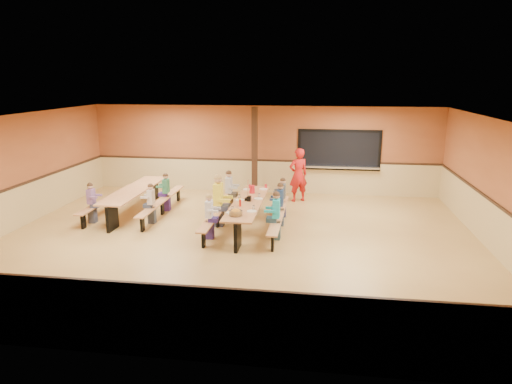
# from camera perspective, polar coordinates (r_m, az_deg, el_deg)

# --- Properties ---
(ground) EXTENTS (12.00, 12.00, 0.00)m
(ground) POSITION_cam_1_polar(r_m,az_deg,el_deg) (11.41, -2.36, -6.02)
(ground) COLOR #A3793E
(ground) RESTS_ON ground
(room_envelope) EXTENTS (12.04, 10.04, 3.02)m
(room_envelope) POSITION_cam_1_polar(r_m,az_deg,el_deg) (11.19, -2.39, -2.70)
(room_envelope) COLOR #99522C
(room_envelope) RESTS_ON ground
(kitchen_pass_through) EXTENTS (2.78, 0.28, 1.38)m
(kitchen_pass_through) POSITION_cam_1_polar(r_m,az_deg,el_deg) (15.70, 10.33, 4.97)
(kitchen_pass_through) COLOR black
(kitchen_pass_through) RESTS_ON ground
(structural_post) EXTENTS (0.18, 0.18, 3.00)m
(structural_post) POSITION_cam_1_polar(r_m,az_deg,el_deg) (15.28, -0.18, 4.99)
(structural_post) COLOR black
(structural_post) RESTS_ON ground
(cafeteria_table_main) EXTENTS (1.91, 3.70, 0.74)m
(cafeteria_table_main) POSITION_cam_1_polar(r_m,az_deg,el_deg) (12.12, -1.01, -2.17)
(cafeteria_table_main) COLOR #BD7B4B
(cafeteria_table_main) RESTS_ON ground
(cafeteria_table_second) EXTENTS (1.91, 3.70, 0.74)m
(cafeteria_table_second) POSITION_cam_1_polar(r_m,az_deg,el_deg) (13.93, -14.90, -0.49)
(cafeteria_table_second) COLOR #BD7B4B
(cafeteria_table_second) RESTS_ON ground
(seated_child_white_left) EXTENTS (0.34, 0.27, 1.14)m
(seated_child_white_left) POSITION_cam_1_polar(r_m,az_deg,el_deg) (11.39, -5.86, -3.09)
(seated_child_white_left) COLOR silver
(seated_child_white_left) RESTS_ON ground
(seated_adult_yellow) EXTENTS (0.46, 0.38, 1.40)m
(seated_adult_yellow) POSITION_cam_1_polar(r_m,az_deg,el_deg) (12.32, -4.73, -1.10)
(seated_adult_yellow) COLOR yellow
(seated_adult_yellow) RESTS_ON ground
(seated_child_grey_left) EXTENTS (0.37, 0.31, 1.22)m
(seated_child_grey_left) POSITION_cam_1_polar(r_m,az_deg,el_deg) (13.71, -3.40, 0.11)
(seated_child_grey_left) COLOR #B9B9B9
(seated_child_grey_left) RESTS_ON ground
(seated_child_teal_right) EXTENTS (0.37, 0.30, 1.20)m
(seated_child_teal_right) POSITION_cam_1_polar(r_m,az_deg,el_deg) (11.29, 2.54, -3.01)
(seated_child_teal_right) COLOR #1DA4AF
(seated_child_teal_right) RESTS_ON ground
(seated_child_navy_right) EXTENTS (0.35, 0.29, 1.18)m
(seated_child_navy_right) POSITION_cam_1_polar(r_m,az_deg,el_deg) (12.34, 3.03, -1.59)
(seated_child_navy_right) COLOR navy
(seated_child_navy_right) RESTS_ON ground
(seated_child_char_right) EXTENTS (0.33, 0.27, 1.14)m
(seated_child_char_right) POSITION_cam_1_polar(r_m,az_deg,el_deg) (13.14, 3.35, -0.71)
(seated_child_char_right) COLOR #43484C
(seated_child_char_right) RESTS_ON ground
(seated_child_purple_sec) EXTENTS (0.33, 0.27, 1.12)m
(seated_child_purple_sec) POSITION_cam_1_polar(r_m,az_deg,el_deg) (13.37, -19.86, -1.32)
(seated_child_purple_sec) COLOR slate
(seated_child_purple_sec) RESTS_ON ground
(seated_child_green_sec) EXTENTS (0.33, 0.27, 1.14)m
(seated_child_green_sec) POSITION_cam_1_polar(r_m,az_deg,el_deg) (13.99, -11.16, -0.03)
(seated_child_green_sec) COLOR #347B56
(seated_child_green_sec) RESTS_ON ground
(seated_child_tan_sec) EXTENTS (0.32, 0.26, 1.11)m
(seated_child_tan_sec) POSITION_cam_1_polar(r_m,az_deg,el_deg) (12.86, -12.95, -1.45)
(seated_child_tan_sec) COLOR #BFAB9B
(seated_child_tan_sec) RESTS_ON ground
(standing_woman) EXTENTS (0.76, 0.66, 1.74)m
(standing_woman) POSITION_cam_1_polar(r_m,az_deg,el_deg) (14.78, 5.31, 2.14)
(standing_woman) COLOR red
(standing_woman) RESTS_ON ground
(punch_pitcher) EXTENTS (0.16, 0.16, 0.22)m
(punch_pitcher) POSITION_cam_1_polar(r_m,az_deg,el_deg) (12.91, -0.50, 0.34)
(punch_pitcher) COLOR red
(punch_pitcher) RESTS_ON cafeteria_table_main
(chip_bowl) EXTENTS (0.32, 0.32, 0.15)m
(chip_bowl) POSITION_cam_1_polar(r_m,az_deg,el_deg) (10.84, -2.54, -2.58)
(chip_bowl) COLOR orange
(chip_bowl) RESTS_ON cafeteria_table_main
(napkin_dispenser) EXTENTS (0.10, 0.14, 0.13)m
(napkin_dispenser) POSITION_cam_1_polar(r_m,az_deg,el_deg) (12.10, -0.87, -0.83)
(napkin_dispenser) COLOR black
(napkin_dispenser) RESTS_ON cafeteria_table_main
(condiment_mustard) EXTENTS (0.06, 0.06, 0.17)m
(condiment_mustard) POSITION_cam_1_polar(r_m,az_deg,el_deg) (11.74, -2.04, -1.20)
(condiment_mustard) COLOR yellow
(condiment_mustard) RESTS_ON cafeteria_table_main
(condiment_ketchup) EXTENTS (0.06, 0.06, 0.17)m
(condiment_ketchup) POSITION_cam_1_polar(r_m,az_deg,el_deg) (11.60, -1.99, -1.39)
(condiment_ketchup) COLOR #B2140F
(condiment_ketchup) RESTS_ON cafeteria_table_main
(table_paddle) EXTENTS (0.16, 0.16, 0.56)m
(table_paddle) POSITION_cam_1_polar(r_m,az_deg,el_deg) (12.16, -1.00, -0.40)
(table_paddle) COLOR black
(table_paddle) RESTS_ON cafeteria_table_main
(place_settings) EXTENTS (0.65, 3.30, 0.11)m
(place_settings) POSITION_cam_1_polar(r_m,az_deg,el_deg) (12.05, -1.01, -0.94)
(place_settings) COLOR beige
(place_settings) RESTS_ON cafeteria_table_main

